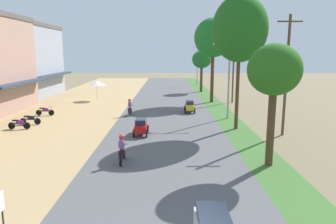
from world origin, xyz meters
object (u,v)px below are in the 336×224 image
at_px(median_tree_nearest, 276,72).
at_px(motorbike_foreground_rider, 123,149).
at_px(streetlamp_mid, 199,63).
at_px(motorbike_ahead_second, 131,108).
at_px(vendor_umbrella, 98,83).
at_px(median_tree_fourth, 203,60).
at_px(parked_motorbike_fifth, 47,110).
at_px(utility_pole_near, 235,64).
at_px(parked_motorbike_fourth, 32,119).
at_px(median_tree_second, 241,29).
at_px(median_tree_third, 215,38).
at_px(car_hatchback_yellow, 191,106).
at_px(streetlamp_near, 231,74).
at_px(parked_motorbike_third, 21,123).
at_px(car_hatchback_red, 142,126).
at_px(utility_pole_far, 288,74).

height_order(median_tree_nearest, motorbike_foreground_rider, median_tree_nearest).
height_order(streetlamp_mid, motorbike_ahead_second, streetlamp_mid).
bearing_deg(motorbike_foreground_rider, vendor_umbrella, 105.71).
distance_m(vendor_umbrella, median_tree_fourth, 17.34).
xyz_separation_m(parked_motorbike_fifth, utility_pole_near, (20.25, 8.64, 4.22)).
bearing_deg(median_tree_nearest, median_tree_fourth, 90.53).
distance_m(parked_motorbike_fourth, vendor_umbrella, 14.37).
xyz_separation_m(vendor_umbrella, motorbike_foreground_rider, (6.66, -23.67, -1.45)).
relative_size(median_tree_second, streetlamp_mid, 1.46).
xyz_separation_m(median_tree_third, car_hatchback_yellow, (-3.24, -6.94, -7.17)).
bearing_deg(car_hatchback_yellow, streetlamp_near, -40.31).
xyz_separation_m(parked_motorbike_third, car_hatchback_red, (10.04, -1.89, 0.19)).
distance_m(parked_motorbike_fourth, utility_pole_near, 24.01).
distance_m(median_tree_second, utility_pole_near, 14.69).
bearing_deg(median_tree_third, motorbike_ahead_second, -137.10).
distance_m(median_tree_nearest, utility_pole_near, 22.69).
bearing_deg(streetlamp_near, motorbike_ahead_second, 172.42).
bearing_deg(utility_pole_near, utility_pole_far, -87.74).
distance_m(streetlamp_near, utility_pole_far, 6.69).
xyz_separation_m(median_tree_second, utility_pole_near, (2.55, 14.12, -3.18)).
xyz_separation_m(median_tree_third, utility_pole_near, (2.62, 0.14, -3.14)).
xyz_separation_m(parked_motorbike_third, parked_motorbike_fifth, (-0.08, 5.63, 0.00)).
height_order(parked_motorbike_fourth, streetlamp_mid, streetlamp_mid).
xyz_separation_m(median_tree_second, median_tree_fourth, (-0.28, 24.63, -2.90)).
relative_size(vendor_umbrella, streetlamp_near, 0.35).
distance_m(parked_motorbike_fourth, motorbike_ahead_second, 9.02).
bearing_deg(car_hatchback_red, utility_pole_far, 1.46).
relative_size(median_tree_nearest, utility_pole_near, 0.72).
height_order(streetlamp_near, motorbike_ahead_second, streetlamp_near).
distance_m(vendor_umbrella, median_tree_third, 15.82).
distance_m(median_tree_second, car_hatchback_red, 10.66).
distance_m(median_tree_fourth, streetlamp_near, 20.50).
xyz_separation_m(vendor_umbrella, median_tree_nearest, (14.81, -23.95, 2.89)).
xyz_separation_m(utility_pole_near, utility_pole_far, (0.63, -15.90, -0.15)).
xyz_separation_m(car_hatchback_yellow, motorbike_foreground_rider, (-4.81, -15.19, 0.11)).
relative_size(median_tree_fourth, motorbike_foreground_rider, 3.58).
distance_m(parked_motorbike_third, streetlamp_near, 18.60).
bearing_deg(streetlamp_mid, median_tree_second, -90.15).
relative_size(parked_motorbike_third, motorbike_ahead_second, 1.00).
bearing_deg(median_tree_third, utility_pole_near, 2.98).
height_order(median_tree_second, streetlamp_mid, median_tree_second).
bearing_deg(vendor_umbrella, streetlamp_near, -37.38).
relative_size(utility_pole_far, car_hatchback_red, 4.43).
xyz_separation_m(streetlamp_mid, car_hatchback_yellow, (-3.41, -28.89, -3.48)).
relative_size(median_tree_fourth, motorbike_ahead_second, 3.58).
xyz_separation_m(parked_motorbike_fifth, median_tree_third, (17.63, 8.51, 7.37)).
distance_m(vendor_umbrella, motorbike_ahead_second, 11.60).
xyz_separation_m(median_tree_fourth, car_hatchback_yellow, (-3.03, -17.59, -4.31)).
xyz_separation_m(parked_motorbike_third, median_tree_second, (17.63, 0.16, 7.41)).
relative_size(car_hatchback_red, car_hatchback_yellow, 1.00).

